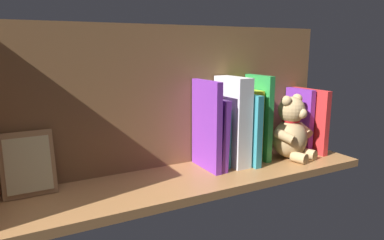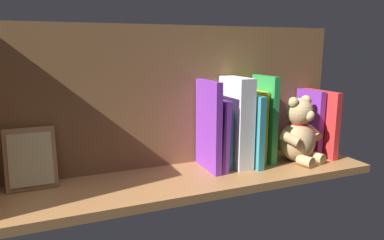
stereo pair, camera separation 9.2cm
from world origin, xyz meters
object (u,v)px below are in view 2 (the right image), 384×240
teddy_bear (299,133)px  dictionary_thick_white (236,122)px  book_0 (320,123)px  picture_frame_leaning (31,159)px

teddy_bear → dictionary_thick_white: size_ratio=0.77×
book_0 → teddy_bear: bearing=16.0°
dictionary_thick_white → book_0: bearing=178.1°
book_0 → teddy_bear: 11.07cm
book_0 → dictionary_thick_white: (29.70, -0.98, 2.49)cm
book_0 → dictionary_thick_white: dictionary_thick_white is taller
teddy_bear → dictionary_thick_white: 20.02cm
dictionary_thick_white → picture_frame_leaning: (54.05, -3.86, -5.40)cm
teddy_bear → picture_frame_leaning: bearing=-20.9°
book_0 → picture_frame_leaning: 83.95cm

